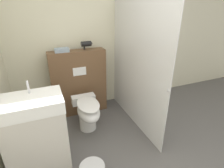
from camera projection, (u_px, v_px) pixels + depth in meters
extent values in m
cube|color=beige|center=(95.00, 42.00, 3.18)|extent=(8.00, 0.06, 2.50)
cube|color=brown|center=(79.00, 83.00, 3.13)|extent=(0.95, 0.24, 1.17)
cube|color=white|center=(80.00, 71.00, 2.92)|extent=(0.22, 0.01, 0.14)
cube|color=silver|center=(135.00, 67.00, 2.70)|extent=(0.01, 1.65, 1.95)
sphere|color=#B2B2B7|center=(169.00, 90.00, 2.04)|extent=(0.04, 0.04, 0.04)
cylinder|color=white|center=(88.00, 119.00, 2.82)|extent=(0.27, 0.27, 0.35)
ellipsoid|color=white|center=(89.00, 111.00, 2.66)|extent=(0.33, 0.54, 0.24)
ellipsoid|color=white|center=(88.00, 104.00, 2.60)|extent=(0.32, 0.53, 0.02)
cube|color=white|center=(83.00, 99.00, 2.91)|extent=(0.38, 0.15, 0.14)
cube|color=beige|center=(39.00, 142.00, 1.98)|extent=(0.63, 0.43, 0.86)
cube|color=white|center=(30.00, 104.00, 1.78)|extent=(0.64, 0.44, 0.13)
cylinder|color=silver|center=(28.00, 87.00, 1.83)|extent=(0.02, 0.02, 0.14)
cylinder|color=black|center=(86.00, 44.00, 2.93)|extent=(0.17, 0.09, 0.09)
cone|color=black|center=(92.00, 43.00, 2.97)|extent=(0.03, 0.07, 0.07)
cylinder|color=black|center=(84.00, 47.00, 2.94)|extent=(0.03, 0.03, 0.09)
cube|color=#8C9EAD|center=(62.00, 50.00, 2.79)|extent=(0.23, 0.15, 0.06)
cylinder|color=silver|center=(92.00, 167.00, 1.89)|extent=(0.28, 0.28, 0.01)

